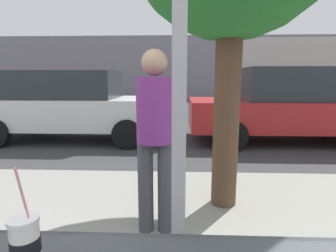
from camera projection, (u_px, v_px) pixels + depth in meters
name	position (u px, v px, depth m)	size (l,w,h in m)	color
ground_plane	(179.00, 124.00, 8.98)	(60.00, 60.00, 0.00)	#38383A
sidewalk_strip	(178.00, 226.00, 2.68)	(16.00, 2.80, 0.12)	gray
building_facade_far	(179.00, 68.00, 19.27)	(28.00, 1.20, 4.38)	gray
soda_cup_left	(26.00, 244.00, 0.78)	(0.09, 0.09, 0.33)	white
parked_car_white	(73.00, 105.00, 6.59)	(4.69, 1.97, 1.67)	silver
parked_car_red	(287.00, 105.00, 6.38)	(4.52, 2.04, 1.74)	red
box_truck	(307.00, 75.00, 10.93)	(6.18, 2.44, 2.96)	beige
pedestrian	(155.00, 131.00, 2.34)	(0.32, 0.32, 1.63)	#4B4B53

